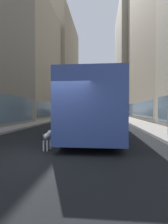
{
  "coord_description": "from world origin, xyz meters",
  "views": [
    {
      "loc": [
        1.63,
        -5.91,
        1.56
      ],
      "look_at": [
        0.48,
        5.56,
        1.4
      ],
      "focal_mm": 29.08,
      "sensor_mm": 36.0,
      "label": 1
    }
  ],
  "objects_px": {
    "transit_bus": "(95,106)",
    "car_silver_sedan": "(111,115)",
    "car_black_suv": "(91,112)",
    "car_white_van": "(100,112)",
    "box_truck": "(99,109)",
    "dalmatian_dog": "(48,136)"
  },
  "relations": [
    {
      "from": "transit_bus",
      "to": "car_black_suv",
      "type": "height_order",
      "value": "transit_bus"
    },
    {
      "from": "transit_bus",
      "to": "car_silver_sedan",
      "type": "height_order",
      "value": "transit_bus"
    },
    {
      "from": "transit_bus",
      "to": "dalmatian_dog",
      "type": "height_order",
      "value": "transit_bus"
    },
    {
      "from": "car_black_suv",
      "to": "car_white_van",
      "type": "bearing_deg",
      "value": 47.08
    },
    {
      "from": "car_silver_sedan",
      "to": "dalmatian_dog",
      "type": "xyz_separation_m",
      "value": [
        -3.28,
        -16.14,
        -0.31
      ]
    },
    {
      "from": "dalmatian_dog",
      "to": "car_black_suv",
      "type": "bearing_deg",
      "value": 91.07
    },
    {
      "from": "transit_bus",
      "to": "box_truck",
      "type": "xyz_separation_m",
      "value": [
        0.0,
        17.89,
        -0.11
      ]
    },
    {
      "from": "car_black_suv",
      "to": "car_white_van",
      "type": "height_order",
      "value": "same"
    },
    {
      "from": "car_silver_sedan",
      "to": "dalmatian_dog",
      "type": "height_order",
      "value": "car_silver_sedan"
    },
    {
      "from": "car_silver_sedan",
      "to": "car_white_van",
      "type": "bearing_deg",
      "value": 93.66
    },
    {
      "from": "car_white_van",
      "to": "box_truck",
      "type": "height_order",
      "value": "box_truck"
    },
    {
      "from": "car_white_van",
      "to": "car_silver_sedan",
      "type": "height_order",
      "value": "same"
    },
    {
      "from": "transit_bus",
      "to": "car_black_suv",
      "type": "relative_size",
      "value": 2.47
    },
    {
      "from": "car_black_suv",
      "to": "car_silver_sedan",
      "type": "bearing_deg",
      "value": -79.88
    },
    {
      "from": "transit_bus",
      "to": "box_truck",
      "type": "distance_m",
      "value": 17.89
    },
    {
      "from": "box_truck",
      "to": "dalmatian_dog",
      "type": "relative_size",
      "value": 7.79
    },
    {
      "from": "transit_bus",
      "to": "car_black_suv",
      "type": "bearing_deg",
      "value": 94.07
    },
    {
      "from": "transit_bus",
      "to": "car_silver_sedan",
      "type": "bearing_deg",
      "value": 81.96
    },
    {
      "from": "car_black_suv",
      "to": "dalmatian_dog",
      "type": "distance_m",
      "value": 38.56
    },
    {
      "from": "car_black_suv",
      "to": "box_truck",
      "type": "relative_size",
      "value": 0.62
    },
    {
      "from": "transit_bus",
      "to": "car_silver_sedan",
      "type": "distance_m",
      "value": 11.49
    },
    {
      "from": "car_black_suv",
      "to": "box_truck",
      "type": "bearing_deg",
      "value": -81.39
    }
  ]
}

